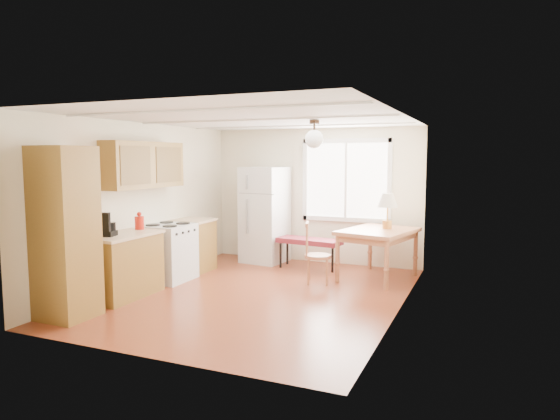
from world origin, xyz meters
The scene contains 11 objects.
room_shell centered at (0.00, 0.00, 1.25)m, with size 4.60×5.60×2.62m.
kitchen_run centered at (-1.72, -0.63, 0.84)m, with size 0.65×3.40×2.20m.
window_unit centered at (0.60, 2.47, 1.55)m, with size 1.64×0.05×1.51m.
pendant_light centered at (0.70, 0.40, 2.24)m, with size 0.26×0.26×0.40m.
refrigerator centered at (-0.86, 2.12, 0.89)m, with size 0.81×0.81×1.78m.
bench centered at (0.10, 1.90, 0.47)m, with size 1.20×0.57×0.53m.
dining_table centered at (1.38, 1.60, 0.70)m, with size 1.24×1.48×0.81m.
chair centered at (0.50, 0.92, 0.54)m, with size 0.46×0.45×0.95m.
table_lamp centered at (1.49, 1.77, 1.22)m, with size 0.33×0.33×0.57m.
coffee_maker centered at (-1.72, -1.11, 1.02)m, with size 0.21×0.25×0.33m.
kettle centered at (-1.75, -0.40, 1.01)m, with size 0.14×0.14×0.26m.
Camera 1 is at (3.03, -6.34, 1.96)m, focal length 32.00 mm.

